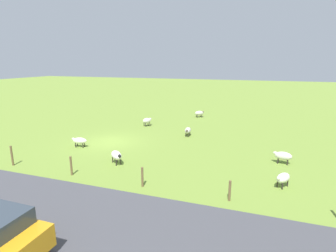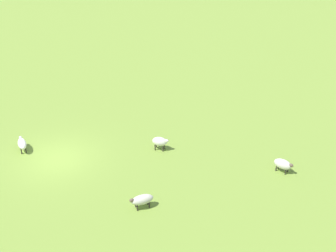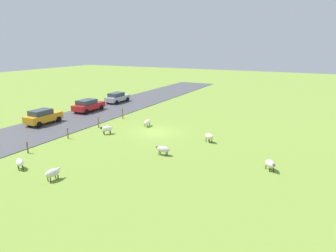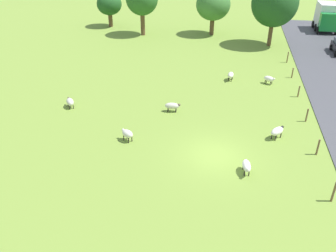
{
  "view_description": "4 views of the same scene",
  "coord_description": "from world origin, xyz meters",
  "views": [
    {
      "loc": [
        18.25,
        11.31,
        6.42
      ],
      "look_at": [
        -2.21,
        4.23,
        1.17
      ],
      "focal_mm": 28.55,
      "sensor_mm": 36.0,
      "label": 1
    },
    {
      "loc": [
        -0.11,
        23.19,
        15.55
      ],
      "look_at": [
        -6.51,
        0.79,
        1.67
      ],
      "focal_mm": 49.28,
      "sensor_mm": 36.0,
      "label": 2
    },
    {
      "loc": [
        -14.57,
        25.6,
        8.74
      ],
      "look_at": [
        -2.27,
        1.66,
        1.34
      ],
      "focal_mm": 31.59,
      "sensor_mm": 36.0,
      "label": 3
    },
    {
      "loc": [
        0.46,
        -18.69,
        12.81
      ],
      "look_at": [
        -3.26,
        0.91,
        1.32
      ],
      "focal_mm": 36.98,
      "sensor_mm": 36.0,
      "label": 4
    }
  ],
  "objects": [
    {
      "name": "sheep_2",
      "position": [
        -12.1,
        4.7,
        0.5
      ],
      "size": [
        1.06,
        1.16,
        0.78
      ],
      "color": "beige",
      "rests_on": "ground_plane"
    },
    {
      "name": "ground_plane",
      "position": [
        0.0,
        0.0,
        0.0
      ],
      "size": [
        160.0,
        160.0,
        0.0
      ],
      "primitive_type": "plane",
      "color": "olive"
    },
    {
      "name": "fence_post_3",
      "position": [
        6.46,
        10.3,
        0.51
      ],
      "size": [
        0.12,
        0.12,
        1.02
      ],
      "primitive_type": "cylinder",
      "color": "brown",
      "rests_on": "ground_plane"
    },
    {
      "name": "fence_post_0",
      "position": [
        6.46,
        -3.17,
        0.65
      ],
      "size": [
        0.12,
        0.12,
        1.29
      ],
      "primitive_type": "cylinder",
      "color": "brown",
      "rests_on": "ground_plane"
    },
    {
      "name": "fence_post_1",
      "position": [
        6.46,
        1.32,
        0.57
      ],
      "size": [
        0.12,
        0.12,
        1.13
      ],
      "primitive_type": "cylinder",
      "color": "brown",
      "rests_on": "ground_plane"
    },
    {
      "name": "sheep_6",
      "position": [
        -6.05,
        0.64,
        0.57
      ],
      "size": [
        1.06,
        0.94,
        0.85
      ],
      "color": "silver",
      "rests_on": "ground_plane"
    },
    {
      "name": "sheep_5",
      "position": [
        -3.8,
        5.53,
        0.51
      ],
      "size": [
        1.28,
        0.61,
        0.76
      ],
      "color": "beige",
      "rests_on": "ground_plane"
    },
    {
      "name": "sheep_4",
      "position": [
        4.12,
        12.76,
        0.51
      ],
      "size": [
        1.11,
        0.93,
        0.76
      ],
      "color": "white",
      "rests_on": "ground_plane"
    },
    {
      "name": "sheep_1",
      "position": [
        0.55,
        12.99,
        0.52
      ],
      "size": [
        0.69,
        1.19,
        0.8
      ],
      "color": "silver",
      "rests_on": "ground_plane"
    },
    {
      "name": "fence_post_2",
      "position": [
        6.46,
        5.81,
        0.54
      ],
      "size": [
        0.12,
        0.12,
        1.08
      ],
      "primitive_type": "cylinder",
      "color": "brown",
      "rests_on": "ground_plane"
    },
    {
      "name": "sheep_3",
      "position": [
        1.95,
        -1.51,
        0.51
      ],
      "size": [
        0.62,
        1.26,
        0.75
      ],
      "color": "white",
      "rests_on": "ground_plane"
    },
    {
      "name": "sheep_0",
      "position": [
        4.06,
        2.91,
        0.57
      ],
      "size": [
        1.16,
        1.24,
        0.85
      ],
      "color": "white",
      "rests_on": "ground_plane"
    }
  ]
}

